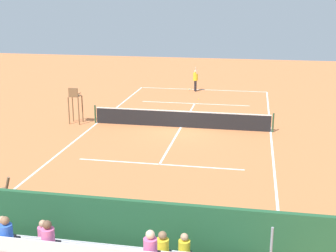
# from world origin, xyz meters

# --- Properties ---
(ground_plane) EXTENTS (60.00, 60.00, 0.00)m
(ground_plane) POSITION_xyz_m (0.00, 0.00, 0.00)
(ground_plane) COLOR #D17542
(court_line_markings) EXTENTS (10.10, 22.20, 0.01)m
(court_line_markings) POSITION_xyz_m (0.00, -0.04, 0.00)
(court_line_markings) COLOR white
(court_line_markings) RESTS_ON ground
(tennis_net) EXTENTS (10.30, 0.10, 1.07)m
(tennis_net) POSITION_xyz_m (0.00, 0.00, 0.50)
(tennis_net) COLOR black
(tennis_net) RESTS_ON ground
(backdrop_wall) EXTENTS (18.00, 0.16, 2.00)m
(backdrop_wall) POSITION_xyz_m (0.00, 14.00, 1.00)
(backdrop_wall) COLOR #235633
(backdrop_wall) RESTS_ON ground
(umpire_chair) EXTENTS (0.67, 0.67, 2.14)m
(umpire_chair) POSITION_xyz_m (6.20, 0.29, 1.31)
(umpire_chair) COLOR brown
(umpire_chair) RESTS_ON ground
(courtside_bench) EXTENTS (1.80, 0.40, 0.93)m
(courtside_bench) POSITION_xyz_m (-3.46, 13.27, 0.56)
(courtside_bench) COLOR #33383D
(courtside_bench) RESTS_ON ground
(equipment_bag) EXTENTS (0.90, 0.36, 0.36)m
(equipment_bag) POSITION_xyz_m (-1.51, 13.40, 0.18)
(equipment_bag) COLOR black
(equipment_bag) RESTS_ON ground
(tennis_player) EXTENTS (0.46, 0.56, 1.93)m
(tennis_player) POSITION_xyz_m (0.51, -10.32, 1.02)
(tennis_player) COLOR black
(tennis_player) RESTS_ON ground
(tennis_racket) EXTENTS (0.32, 0.57, 0.03)m
(tennis_racket) POSITION_xyz_m (1.05, -10.91, 0.01)
(tennis_racket) COLOR black
(tennis_racket) RESTS_ON ground
(tennis_ball_near) EXTENTS (0.07, 0.07, 0.07)m
(tennis_ball_near) POSITION_xyz_m (-0.10, -7.35, 0.03)
(tennis_ball_near) COLOR #CCDB33
(tennis_ball_near) RESTS_ON ground
(line_judge) EXTENTS (0.38, 0.54, 1.93)m
(line_judge) POSITION_xyz_m (3.36, 13.16, 1.02)
(line_judge) COLOR #232328
(line_judge) RESTS_ON ground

